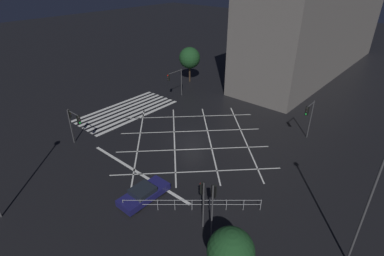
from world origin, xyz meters
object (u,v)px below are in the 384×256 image
traffic_light_se_cross (75,121)px  waiting_car (144,194)px  street_tree_far (231,252)px  traffic_light_se_main (70,119)px  traffic_light_ne_main (213,201)px  traffic_light_sw_main (174,78)px  traffic_light_nw_main (309,114)px  street_tree_near (190,58)px  street_lamp_east (375,184)px  traffic_light_ne_cross (203,196)px

traffic_light_se_cross → waiting_car: 11.95m
street_tree_far → traffic_light_se_main: bearing=-98.9°
traffic_light_ne_main → traffic_light_sw_main: size_ratio=1.13×
traffic_light_se_main → street_tree_far: bearing=-98.9°
traffic_light_nw_main → street_tree_near: 23.22m
traffic_light_nw_main → traffic_light_ne_main: 17.20m
traffic_light_sw_main → traffic_light_se_cross: bearing=5.0°
street_lamp_east → traffic_light_ne_cross: bearing=-66.7°
traffic_light_se_main → traffic_light_nw_main: (-16.83, 18.82, 0.44)m
traffic_light_nw_main → street_lamp_east: bearing=33.0°
traffic_light_se_main → traffic_light_nw_main: traffic_light_nw_main is taller
traffic_light_ne_cross → traffic_light_se_cross: bearing=-0.6°
traffic_light_sw_main → street_tree_far: size_ratio=0.74×
traffic_light_ne_main → traffic_light_ne_cross: bearing=78.2°
traffic_light_ne_cross → traffic_light_nw_main: traffic_light_nw_main is taller
traffic_light_ne_main → waiting_car: size_ratio=1.03×
waiting_car → traffic_light_sw_main: bearing=37.2°
traffic_light_ne_main → waiting_car: bearing=95.8°
traffic_light_nw_main → waiting_car: bearing=-18.9°
traffic_light_sw_main → street_tree_far: 30.56m
traffic_light_ne_cross → traffic_light_se_main: traffic_light_ne_cross is taller
traffic_light_sw_main → traffic_light_ne_main: bearing=49.8°
street_tree_far → traffic_light_ne_cross: bearing=-126.5°
street_lamp_east → street_tree_near: (-19.31, -30.82, -2.46)m
street_tree_near → traffic_light_se_cross: bearing=11.2°
traffic_light_ne_cross → traffic_light_se_main: bearing=-0.4°
street_tree_near → street_tree_far: size_ratio=1.04×
traffic_light_ne_main → street_lamp_east: street_lamp_east is taller
traffic_light_ne_main → street_tree_far: street_tree_far is taller
traffic_light_se_cross → traffic_light_sw_main: 16.27m
traffic_light_se_cross → traffic_light_ne_main: (0.40, 18.25, 0.35)m
traffic_light_ne_cross → street_lamp_east: (-3.93, 9.12, 3.50)m
street_tree_far → traffic_light_se_cross: bearing=-99.4°
street_lamp_east → waiting_car: size_ratio=2.21×
street_lamp_east → street_tree_far: 8.92m
street_tree_near → waiting_car: bearing=33.9°
traffic_light_nw_main → traffic_light_se_cross: bearing=-46.7°
traffic_light_se_main → traffic_light_nw_main: bearing=-48.2°
traffic_light_se_cross → street_tree_near: (-23.07, -4.55, 1.06)m
traffic_light_ne_main → waiting_car: 7.14m
traffic_light_ne_main → traffic_light_se_cross: bearing=88.7°
street_tree_far → traffic_light_ne_main: bearing=-132.2°
traffic_light_sw_main → street_lamp_east: (12.45, 27.70, 3.42)m
street_lamp_east → street_tree_near: size_ratio=1.73×
traffic_light_nw_main → traffic_light_ne_main: traffic_light_ne_main is taller
street_tree_far → waiting_car: 11.04m
traffic_light_ne_cross → waiting_car: traffic_light_ne_cross is taller
traffic_light_se_cross → street_tree_far: street_tree_far is taller
traffic_light_se_main → traffic_light_se_cross: 1.03m
street_tree_near → waiting_car: 29.28m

